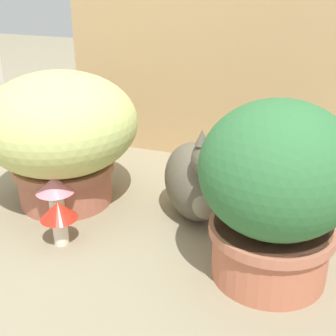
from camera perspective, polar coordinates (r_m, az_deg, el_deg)
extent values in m
plane|color=gray|center=(1.37, -5.81, -5.86)|extent=(6.00, 6.00, 0.00)
cube|color=tan|center=(1.64, 6.61, 16.66)|extent=(1.15, 0.03, 0.94)
cylinder|color=#AB604B|center=(1.45, -12.60, -1.64)|extent=(0.28, 0.28, 0.13)
cylinder|color=#A8664D|center=(1.43, -12.79, 0.24)|extent=(0.31, 0.31, 0.02)
ellipsoid|color=#BBC570|center=(1.38, -13.31, 5.47)|extent=(0.46, 0.46, 0.30)
cylinder|color=#BF694C|center=(1.12, 12.47, -9.84)|extent=(0.27, 0.27, 0.14)
cylinder|color=#B96B52|center=(1.08, 12.74, -7.32)|extent=(0.29, 0.29, 0.02)
ellipsoid|color=#2F6A38|center=(1.02, 13.49, -0.16)|extent=(0.35, 0.35, 0.30)
ellipsoid|color=brown|center=(1.32, 3.48, -1.68)|extent=(0.29, 0.31, 0.22)
ellipsoid|color=gray|center=(1.24, 5.07, -4.01)|extent=(0.12, 0.12, 0.11)
sphere|color=brown|center=(1.17, 5.53, 1.15)|extent=(0.15, 0.15, 0.11)
cone|color=brown|center=(1.16, 7.03, 4.10)|extent=(0.05, 0.05, 0.04)
cone|color=brown|center=(1.14, 4.25, 3.81)|extent=(0.05, 0.05, 0.04)
cylinder|color=brown|center=(1.47, 3.33, -2.66)|extent=(0.14, 0.17, 0.07)
cylinder|color=#EEE4CD|center=(1.25, -13.18, -7.58)|extent=(0.04, 0.04, 0.07)
cone|color=red|center=(1.22, -13.45, -5.11)|extent=(0.10, 0.10, 0.05)
cylinder|color=silver|center=(1.33, -13.57, -4.82)|extent=(0.04, 0.04, 0.10)
cone|color=pink|center=(1.30, -13.88, -1.98)|extent=(0.11, 0.11, 0.04)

